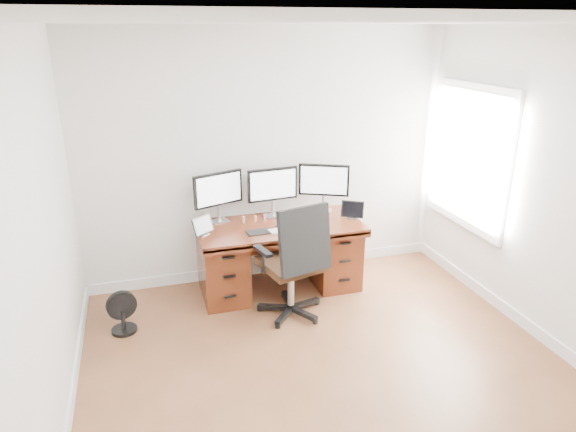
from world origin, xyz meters
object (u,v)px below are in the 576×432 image
object	(u,v)px
desk	(279,254)
floor_fan	(122,313)
office_chair	(294,280)
monitor_center	(273,186)
keyboard	(283,230)

from	to	relation	value
desk	floor_fan	distance (m)	1.68
office_chair	monitor_center	size ratio (longest dim) A/B	2.14
floor_fan	monitor_center	world-z (taller)	monitor_center
monitor_center	floor_fan	bearing A→B (deg)	-163.28
office_chair	floor_fan	xyz separation A→B (m)	(-1.60, 0.18, -0.19)
floor_fan	monitor_center	size ratio (longest dim) A/B	0.73
office_chair	keyboard	xyz separation A→B (m)	(0.00, 0.38, 0.37)
keyboard	desk	bearing A→B (deg)	75.68
floor_fan	office_chair	bearing A→B (deg)	-21.08
monitor_center	office_chair	bearing A→B (deg)	-96.21
floor_fan	monitor_center	xyz separation A→B (m)	(1.62, 0.64, 0.89)
office_chair	floor_fan	distance (m)	1.62
office_chair	desk	bearing A→B (deg)	74.54
office_chair	monitor_center	distance (m)	1.08
office_chair	keyboard	size ratio (longest dim) A/B	4.13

